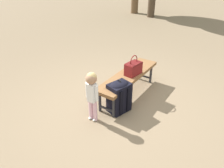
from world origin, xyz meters
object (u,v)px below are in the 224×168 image
(child_standing, at_px, (92,90))
(backpack_large, at_px, (119,96))
(park_bench, at_px, (128,77))
(backpack_small, at_px, (116,92))
(handbag, at_px, (133,68))

(child_standing, distance_m, backpack_large, 0.55)
(park_bench, relative_size, backpack_small, 5.52)
(handbag, distance_m, backpack_small, 0.55)
(park_bench, height_order, backpack_large, backpack_large)
(park_bench, xyz_separation_m, backpack_large, (0.51, 0.11, -0.09))
(handbag, xyz_separation_m, child_standing, (0.98, -0.18, -0.02))
(park_bench, height_order, backpack_small, park_bench)
(handbag, relative_size, backpack_large, 0.61)
(park_bench, distance_m, handbag, 0.20)
(park_bench, distance_m, child_standing, 0.95)
(handbag, relative_size, child_standing, 0.44)
(child_standing, bearing_deg, backpack_small, -178.36)
(handbag, height_order, backpack_large, handbag)
(handbag, height_order, backpack_small, handbag)
(handbag, bearing_deg, park_bench, -56.07)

